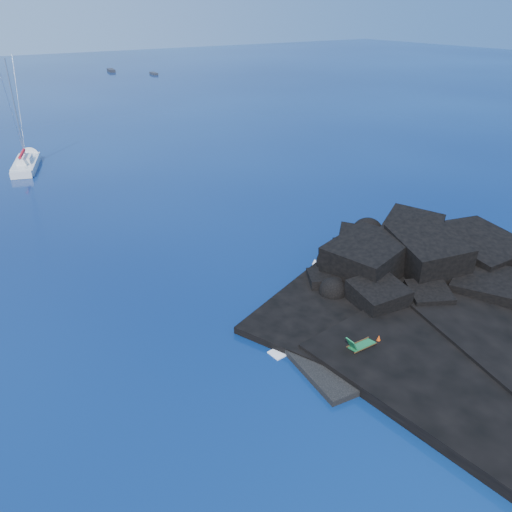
{
  "coord_description": "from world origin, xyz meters",
  "views": [
    {
      "loc": [
        -12.97,
        -15.06,
        17.26
      ],
      "look_at": [
        3.54,
        10.07,
        2.0
      ],
      "focal_mm": 35.0,
      "sensor_mm": 36.0,
      "label": 1
    }
  ],
  "objects": [
    {
      "name": "beach",
      "position": [
        4.5,
        0.5,
        0.0
      ],
      "size": [
        9.08,
        6.86,
        0.7
      ],
      "primitive_type": "cube",
      "rotation": [
        0.0,
        0.0,
        -0.1
      ],
      "color": "black",
      "rests_on": "ground"
    },
    {
      "name": "sunbather",
      "position": [
        2.71,
        1.1,
        0.52
      ],
      "size": [
        1.73,
        0.79,
        0.22
      ],
      "primitive_type": null,
      "rotation": [
        0.0,
        0.0,
        -0.24
      ],
      "color": "tan",
      "rests_on": "towel"
    },
    {
      "name": "headland",
      "position": [
        13.0,
        3.0,
        0.0
      ],
      "size": [
        24.0,
        24.0,
        3.6
      ],
      "primitive_type": null,
      "color": "black",
      "rests_on": "ground"
    },
    {
      "name": "distant_boat_b",
      "position": [
        42.42,
        119.87,
        0.0
      ],
      "size": [
        1.66,
        4.18,
        0.54
      ],
      "primitive_type": "cube",
      "rotation": [
        0.0,
        0.0,
        -0.1
      ],
      "color": "#292A2F",
      "rests_on": "ground"
    },
    {
      "name": "marker_cone",
      "position": [
        5.04,
        -0.0,
        0.66
      ],
      "size": [
        0.41,
        0.41,
        0.61
      ],
      "primitive_type": "cone",
      "rotation": [
        0.0,
        0.0,
        -0.01
      ],
      "color": "#E6440C",
      "rests_on": "beach"
    },
    {
      "name": "ground",
      "position": [
        0.0,
        0.0,
        0.0
      ],
      "size": [
        400.0,
        400.0,
        0.0
      ],
      "primitive_type": "plane",
      "color": "#030E37",
      "rests_on": "ground"
    },
    {
      "name": "surf_foam",
      "position": [
        5.0,
        5.0,
        0.0
      ],
      "size": [
        10.0,
        8.0,
        0.06
      ],
      "primitive_type": null,
      "color": "white",
      "rests_on": "ground"
    },
    {
      "name": "towel",
      "position": [
        2.71,
        1.1,
        0.38
      ],
      "size": [
        2.36,
        1.52,
        0.06
      ],
      "primitive_type": "cube",
      "rotation": [
        0.0,
        0.0,
        -0.24
      ],
      "color": "white",
      "rests_on": "beach"
    },
    {
      "name": "sailboat",
      "position": [
        -4.21,
        47.42,
        0.0
      ],
      "size": [
        5.86,
        11.75,
        12.13
      ],
      "primitive_type": null,
      "rotation": [
        0.0,
        0.0,
        -0.31
      ],
      "color": "silver",
      "rests_on": "ground"
    },
    {
      "name": "distant_boat_a",
      "position": [
        34.93,
        132.69,
        0.0
      ],
      "size": [
        2.38,
        5.33,
        0.69
      ],
      "primitive_type": "cube",
      "rotation": [
        0.0,
        0.0,
        -0.16
      ],
      "color": "#25252A",
      "rests_on": "ground"
    },
    {
      "name": "deck_chair",
      "position": [
        3.87,
        0.12,
        0.93
      ],
      "size": [
        1.7,
        0.76,
        1.17
      ],
      "primitive_type": null,
      "rotation": [
        0.0,
        0.0,
        -0.01
      ],
      "color": "#166332",
      "rests_on": "beach"
    }
  ]
}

